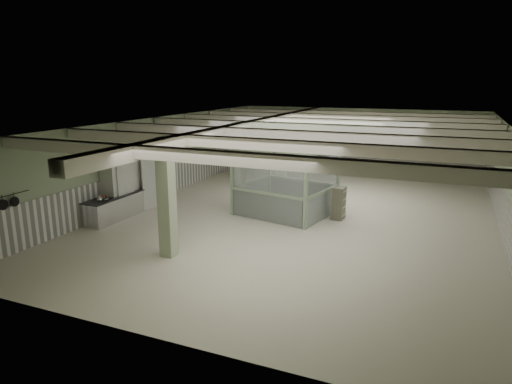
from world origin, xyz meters
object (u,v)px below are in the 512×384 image
at_px(prep_counter, 132,201).
at_px(walkin_cooler, 129,184).
at_px(guard_booth, 286,167).
at_px(filing_cabinet, 339,203).

bearing_deg(prep_counter, walkin_cooler, -173.99).
bearing_deg(walkin_cooler, guard_booth, 20.86).
bearing_deg(walkin_cooler, filing_cabinet, 16.18).
bearing_deg(walkin_cooler, prep_counter, 6.01).
xyz_separation_m(prep_counter, guard_booth, (5.77, 2.22, 1.42)).
bearing_deg(filing_cabinet, guard_booth, -173.87).
relative_size(walkin_cooler, filing_cabinet, 1.97).
height_order(guard_booth, filing_cabinet, guard_booth).
bearing_deg(prep_counter, filing_cabinet, 16.29).
distance_m(guard_booth, filing_cabinet, 2.47).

